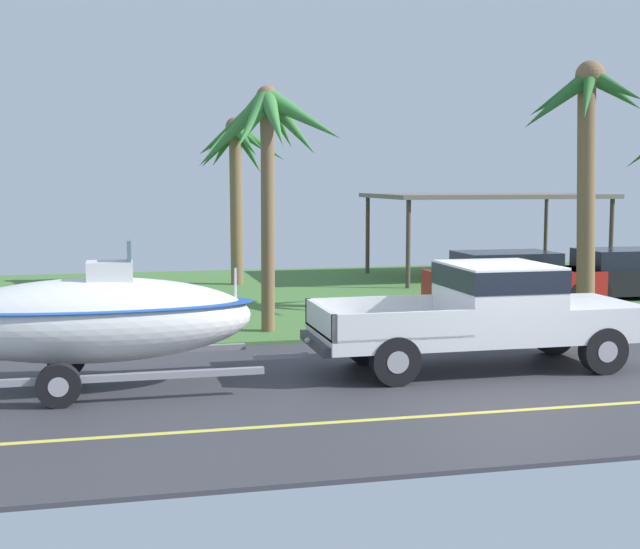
{
  "coord_description": "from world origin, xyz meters",
  "views": [
    {
      "loc": [
        -6.32,
        -12.91,
        3.26
      ],
      "look_at": [
        -2.78,
        2.12,
        1.58
      ],
      "focal_mm": 48.77,
      "sensor_mm": 36.0,
      "label": 1
    }
  ],
  "objects_px": {
    "palm_tree_far_left": "(268,138)",
    "parked_sedan_near": "(632,274)",
    "pickup_truck_towing": "(495,310)",
    "palm_tree_near_right": "(236,158)",
    "palm_tree_far_right": "(586,130)",
    "carport_awning": "(485,198)",
    "parked_sedan_far": "(511,278)",
    "boat_on_trailer": "(93,319)"
  },
  "relations": [
    {
      "from": "carport_awning",
      "to": "palm_tree_far_right",
      "type": "height_order",
      "value": "palm_tree_far_right"
    },
    {
      "from": "parked_sedan_far",
      "to": "palm_tree_far_left",
      "type": "bearing_deg",
      "value": -155.59
    },
    {
      "from": "pickup_truck_towing",
      "to": "palm_tree_far_right",
      "type": "xyz_separation_m",
      "value": [
        4.66,
        5.22,
        3.44
      ]
    },
    {
      "from": "parked_sedan_far",
      "to": "carport_awning",
      "type": "height_order",
      "value": "carport_awning"
    },
    {
      "from": "boat_on_trailer",
      "to": "parked_sedan_near",
      "type": "distance_m",
      "value": 16.04
    },
    {
      "from": "carport_awning",
      "to": "palm_tree_near_right",
      "type": "relative_size",
      "value": 1.4
    },
    {
      "from": "boat_on_trailer",
      "to": "parked_sedan_far",
      "type": "relative_size",
      "value": 1.37
    },
    {
      "from": "parked_sedan_near",
      "to": "palm_tree_near_right",
      "type": "relative_size",
      "value": 0.88
    },
    {
      "from": "pickup_truck_towing",
      "to": "parked_sedan_far",
      "type": "distance_m",
      "value": 8.22
    },
    {
      "from": "parked_sedan_near",
      "to": "parked_sedan_far",
      "type": "xyz_separation_m",
      "value": [
        -3.67,
        -0.1,
        0.0
      ]
    },
    {
      "from": "carport_awning",
      "to": "palm_tree_far_left",
      "type": "relative_size",
      "value": 1.39
    },
    {
      "from": "pickup_truck_towing",
      "to": "palm_tree_near_right",
      "type": "distance_m",
      "value": 13.38
    },
    {
      "from": "palm_tree_far_right",
      "to": "palm_tree_far_left",
      "type": "bearing_deg",
      "value": -171.72
    },
    {
      "from": "parked_sedan_near",
      "to": "carport_awning",
      "type": "relative_size",
      "value": 0.63
    },
    {
      "from": "carport_awning",
      "to": "palm_tree_far_left",
      "type": "xyz_separation_m",
      "value": [
        -8.7,
        -8.67,
        1.43
      ]
    },
    {
      "from": "parked_sedan_far",
      "to": "palm_tree_near_right",
      "type": "height_order",
      "value": "palm_tree_near_right"
    },
    {
      "from": "pickup_truck_towing",
      "to": "palm_tree_near_right",
      "type": "bearing_deg",
      "value": 102.22
    },
    {
      "from": "parked_sedan_near",
      "to": "carport_awning",
      "type": "distance_m",
      "value": 6.08
    },
    {
      "from": "pickup_truck_towing",
      "to": "parked_sedan_near",
      "type": "distance_m",
      "value": 10.51
    },
    {
      "from": "parked_sedan_near",
      "to": "palm_tree_far_right",
      "type": "distance_m",
      "value": 5.19
    },
    {
      "from": "boat_on_trailer",
      "to": "palm_tree_near_right",
      "type": "relative_size",
      "value": 1.19
    },
    {
      "from": "palm_tree_near_right",
      "to": "palm_tree_far_right",
      "type": "xyz_separation_m",
      "value": [
        7.42,
        -7.53,
        0.52
      ]
    },
    {
      "from": "pickup_truck_towing",
      "to": "parked_sedan_far",
      "type": "relative_size",
      "value": 1.3
    },
    {
      "from": "pickup_truck_towing",
      "to": "palm_tree_far_left",
      "type": "relative_size",
      "value": 1.12
    },
    {
      "from": "parked_sedan_near",
      "to": "palm_tree_near_right",
      "type": "bearing_deg",
      "value": 152.3
    },
    {
      "from": "boat_on_trailer",
      "to": "palm_tree_far_left",
      "type": "relative_size",
      "value": 1.18
    },
    {
      "from": "boat_on_trailer",
      "to": "parked_sedan_near",
      "type": "height_order",
      "value": "boat_on_trailer"
    },
    {
      "from": "boat_on_trailer",
      "to": "palm_tree_far_left",
      "type": "height_order",
      "value": "palm_tree_far_left"
    },
    {
      "from": "parked_sedan_far",
      "to": "palm_tree_far_left",
      "type": "xyz_separation_m",
      "value": [
        -7.08,
        -3.21,
        3.46
      ]
    },
    {
      "from": "pickup_truck_towing",
      "to": "palm_tree_near_right",
      "type": "relative_size",
      "value": 1.13
    },
    {
      "from": "palm_tree_near_right",
      "to": "pickup_truck_towing",
      "type": "bearing_deg",
      "value": -77.78
    },
    {
      "from": "boat_on_trailer",
      "to": "palm_tree_far_left",
      "type": "bearing_deg",
      "value": 49.41
    },
    {
      "from": "palm_tree_near_right",
      "to": "palm_tree_far_right",
      "type": "relative_size",
      "value": 0.85
    },
    {
      "from": "palm_tree_far_left",
      "to": "parked_sedan_near",
      "type": "bearing_deg",
      "value": 17.16
    },
    {
      "from": "parked_sedan_near",
      "to": "carport_awning",
      "type": "bearing_deg",
      "value": 110.89
    },
    {
      "from": "parked_sedan_near",
      "to": "boat_on_trailer",
      "type": "bearing_deg",
      "value": -152.57
    },
    {
      "from": "parked_sedan_far",
      "to": "carport_awning",
      "type": "distance_m",
      "value": 6.04
    },
    {
      "from": "boat_on_trailer",
      "to": "palm_tree_far_right",
      "type": "distance_m",
      "value": 13.0
    },
    {
      "from": "pickup_truck_towing",
      "to": "carport_awning",
      "type": "bearing_deg",
      "value": 66.94
    },
    {
      "from": "parked_sedan_far",
      "to": "carport_awning",
      "type": "xyz_separation_m",
      "value": [
        1.62,
        5.46,
        2.02
      ]
    },
    {
      "from": "palm_tree_far_left",
      "to": "pickup_truck_towing",
      "type": "bearing_deg",
      "value": -51.1
    },
    {
      "from": "pickup_truck_towing",
      "to": "palm_tree_near_right",
      "type": "xyz_separation_m",
      "value": [
        -2.76,
        12.76,
        2.93
      ]
    }
  ]
}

